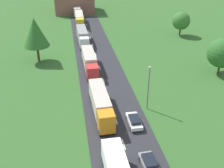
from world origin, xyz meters
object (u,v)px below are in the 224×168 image
tree_pine (222,53)px  lamppost_second (149,86)px  car_third (134,121)px  car_second (150,164)px  truck_second (101,103)px  distant_building (74,1)px  truck_fourth (83,36)px  tree_oak (181,21)px  tree_birch (35,33)px  truck_sixth (77,8)px  truck_fifth (79,19)px  truck_third (90,61)px

tree_pine → lamppost_second: bearing=-150.6°
tree_pine → car_third: bearing=-146.4°
car_second → car_third: bearing=88.4°
truck_second → car_third: size_ratio=2.80×
lamppost_second → distant_building: (-8.81, 72.62, -0.46)m
truck_fourth → tree_pine: (27.64, -24.14, 2.54)m
tree_oak → distant_building: distant_building is taller
truck_second → tree_birch: bearing=115.5°
car_second → distant_building: 86.25m
truck_sixth → car_third: size_ratio=3.41×
distant_building → car_third: bearing=-85.9°
truck_fourth → truck_fifth: truck_fourth is taller
tree_birch → distant_building: size_ratio=0.70×
truck_second → car_third: (4.74, -3.89, -1.36)m
truck_fourth → tree_oak: tree_oak is taller
truck_third → truck_sixth: size_ratio=0.82×
truck_sixth → truck_second: bearing=-90.0°
truck_fourth → tree_birch: size_ratio=1.15×
truck_sixth → car_second: size_ratio=3.40×
tree_birch → distant_building: tree_birch is taller
truck_third → car_second: (4.60, -30.82, -1.35)m
truck_sixth → truck_third: bearing=-90.1°
truck_third → lamppost_second: 19.38m
truck_fourth → truck_sixth: truck_fourth is taller
truck_fifth → car_third: bearing=-85.2°
truck_fourth → distant_building: distant_building is taller
truck_second → truck_fifth: truck_second is taller
truck_second → tree_pine: bearing=22.1°
truck_second → car_second: size_ratio=2.79×
truck_third → lamppost_second: lamppost_second is taller
truck_second → tree_pine: (27.28, 11.07, 2.58)m
truck_fourth → distant_building: 37.69m
truck_fourth → truck_fifth: size_ratio=0.90×
truck_fifth → distant_building: distant_building is taller
truck_fourth → tree_pine: tree_pine is taller
truck_second → distant_building: bearing=90.6°
truck_fifth → car_second: bearing=-86.1°
truck_third → truck_sixth: 51.72m
truck_third → tree_birch: size_ratio=1.18×
lamppost_second → tree_oak: (20.96, 37.00, -0.13)m
tree_birch → distant_building: bearing=77.3°
lamppost_second → distant_building: distant_building is taller
truck_fifth → tree_oak: tree_oak is taller
truck_second → truck_fifth: size_ratio=0.92×
truck_third → truck_sixth: bearing=89.9°
car_third → lamppost_second: 6.48m
truck_third → car_second: bearing=-81.5°
truck_third → distant_building: distant_building is taller
truck_third → truck_fifth: truck_third is taller
truck_sixth → tree_pine: (27.29, -58.30, 2.66)m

